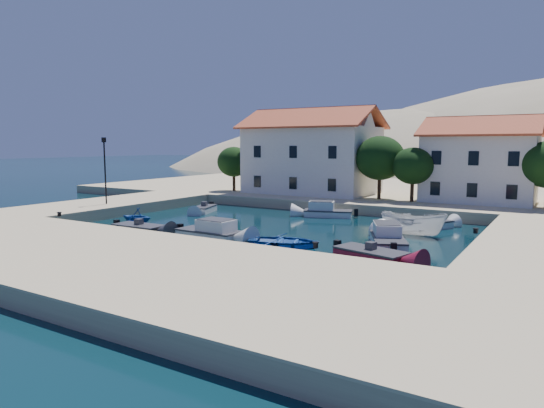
% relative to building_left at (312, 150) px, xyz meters
% --- Properties ---
extents(ground, '(400.00, 400.00, 0.00)m').
position_rel_building_left_xyz_m(ground, '(6.00, -28.00, -5.94)').
color(ground, black).
rests_on(ground, ground).
extents(quay_south, '(52.00, 12.00, 1.00)m').
position_rel_building_left_xyz_m(quay_south, '(6.00, -34.00, -5.44)').
color(quay_south, '#CCB58B').
rests_on(quay_south, ground).
extents(quay_west, '(8.00, 20.00, 1.00)m').
position_rel_building_left_xyz_m(quay_west, '(-13.00, -18.00, -5.44)').
color(quay_west, '#CCB58B').
rests_on(quay_west, ground).
extents(quay_north, '(80.00, 36.00, 1.00)m').
position_rel_building_left_xyz_m(quay_north, '(8.00, 10.00, -5.44)').
color(quay_north, '#CCB58B').
rests_on(quay_north, ground).
extents(building_left, '(14.70, 9.45, 9.70)m').
position_rel_building_left_xyz_m(building_left, '(0.00, 0.00, 0.00)').
color(building_left, silver).
rests_on(building_left, quay_north).
extents(building_mid, '(10.50, 8.40, 8.30)m').
position_rel_building_left_xyz_m(building_mid, '(18.00, 1.00, -0.71)').
color(building_mid, silver).
rests_on(building_mid, quay_north).
extents(trees, '(37.30, 5.30, 6.45)m').
position_rel_building_left_xyz_m(trees, '(10.51, -2.54, -1.10)').
color(trees, '#382314').
rests_on(trees, quay_north).
extents(lamppost, '(0.35, 0.25, 6.22)m').
position_rel_building_left_xyz_m(lamppost, '(-11.50, -20.00, -1.18)').
color(lamppost, black).
rests_on(lamppost, quay_west).
extents(bollards, '(29.36, 9.56, 0.30)m').
position_rel_building_left_xyz_m(bollards, '(8.80, -24.13, -4.79)').
color(bollards, black).
rests_on(bollards, ground).
extents(motorboat_grey_sw, '(4.05, 1.90, 1.25)m').
position_rel_building_left_xyz_m(motorboat_grey_sw, '(-1.74, -25.15, -5.64)').
color(motorboat_grey_sw, '#36353B').
rests_on(motorboat_grey_sw, ground).
extents(cabin_cruiser_south, '(4.83, 2.21, 1.60)m').
position_rel_building_left_xyz_m(cabin_cruiser_south, '(4.18, -24.18, -5.46)').
color(cabin_cruiser_south, silver).
rests_on(cabin_cruiser_south, ground).
extents(rowboat_south, '(5.44, 4.62, 0.96)m').
position_rel_building_left_xyz_m(rowboat_south, '(10.03, -23.79, -5.94)').
color(rowboat_south, '#1C4A9C').
rests_on(rowboat_south, ground).
extents(motorboat_red_se, '(4.51, 2.89, 1.25)m').
position_rel_building_left_xyz_m(motorboat_red_se, '(16.10, -24.33, -5.64)').
color(motorboat_red_se, maroon).
rests_on(motorboat_red_se, ground).
extents(cabin_cruiser_east, '(3.82, 5.24, 1.60)m').
position_rel_building_left_xyz_m(cabin_cruiser_east, '(15.70, -20.03, -5.46)').
color(cabin_cruiser_east, silver).
rests_on(cabin_cruiser_east, ground).
extents(boat_east, '(5.13, 2.37, 1.92)m').
position_rel_building_left_xyz_m(boat_east, '(16.02, -15.30, -5.94)').
color(boat_east, silver).
rests_on(boat_east, ground).
extents(motorboat_white_ne, '(2.94, 3.62, 1.25)m').
position_rel_building_left_xyz_m(motorboat_white_ne, '(16.61, -11.89, -5.64)').
color(motorboat_white_ne, silver).
rests_on(motorboat_white_ne, ground).
extents(rowboat_west, '(3.13, 2.79, 1.51)m').
position_rel_building_left_xyz_m(rowboat_west, '(-5.06, -22.26, -5.94)').
color(rowboat_west, '#1C4A9C').
rests_on(rowboat_west, ground).
extents(motorboat_white_west, '(2.44, 3.62, 1.25)m').
position_rel_building_left_xyz_m(motorboat_white_west, '(-4.59, -14.02, -5.64)').
color(motorboat_white_west, silver).
rests_on(motorboat_white_west, ground).
extents(cabin_cruiser_north, '(4.69, 3.16, 1.60)m').
position_rel_building_left_xyz_m(cabin_cruiser_north, '(6.93, -10.35, -5.46)').
color(cabin_cruiser_north, silver).
rests_on(cabin_cruiser_north, ground).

